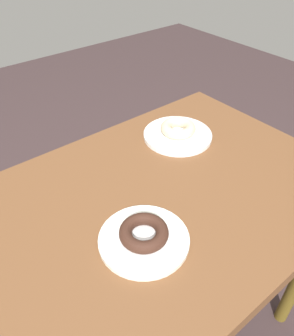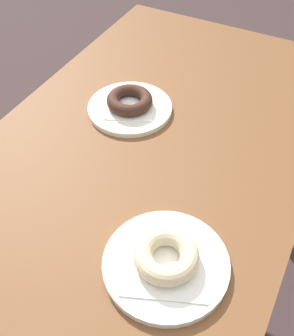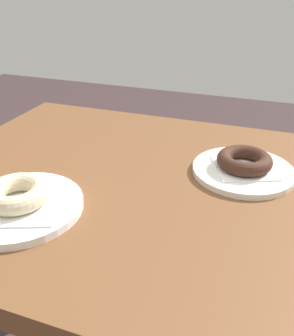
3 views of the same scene
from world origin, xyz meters
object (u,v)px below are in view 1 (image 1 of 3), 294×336
at_px(plate_chocolate_ring, 144,240).
at_px(donut_chocolate_ring, 144,233).
at_px(plate_sugar_ring, 178,135).
at_px(donut_sugar_ring, 178,128).

distance_m(plate_chocolate_ring, donut_chocolate_ring, 0.02).
relative_size(plate_sugar_ring, donut_sugar_ring, 1.96).
bearing_deg(donut_sugar_ring, plate_sugar_ring, 0.00).
bearing_deg(plate_sugar_ring, donut_sugar_ring, 0.00).
relative_size(plate_chocolate_ring, donut_chocolate_ring, 1.85).
distance_m(donut_chocolate_ring, donut_sugar_ring, 0.42).
distance_m(plate_chocolate_ring, plate_sugar_ring, 0.42).
xyz_separation_m(donut_chocolate_ring, donut_sugar_ring, (0.34, 0.25, 0.00)).
height_order(plate_chocolate_ring, donut_sugar_ring, donut_sugar_ring).
bearing_deg(plate_sugar_ring, plate_chocolate_ring, -142.88).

